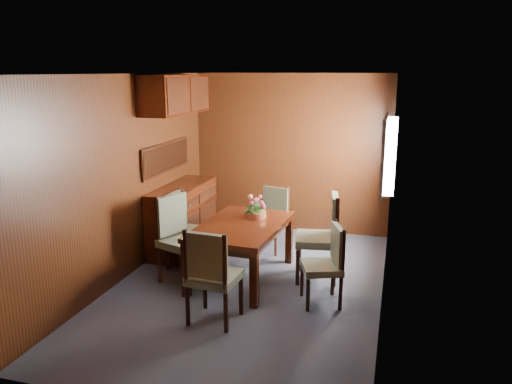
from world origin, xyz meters
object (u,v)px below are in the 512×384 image
(dining_table, at_px, (242,232))
(chair_right_near, at_px, (328,260))
(chair_head, at_px, (211,271))
(sideboard, at_px, (183,217))
(chair_left_near, at_px, (179,233))
(flower_centerpiece, at_px, (256,207))

(dining_table, xyz_separation_m, chair_right_near, (1.07, -0.37, -0.10))
(dining_table, height_order, chair_head, chair_head)
(sideboard, height_order, chair_head, chair_head)
(sideboard, distance_m, chair_right_near, 2.47)
(chair_left_near, height_order, chair_head, chair_left_near)
(chair_left_near, bearing_deg, chair_head, 59.00)
(chair_left_near, height_order, chair_right_near, chair_left_near)
(sideboard, bearing_deg, flower_centerpiece, -22.64)
(chair_left_near, distance_m, chair_head, 1.17)
(dining_table, height_order, flower_centerpiece, flower_centerpiece)
(chair_head, bearing_deg, dining_table, 96.54)
(flower_centerpiece, bearing_deg, chair_head, -91.66)
(dining_table, distance_m, chair_left_near, 0.73)
(chair_head, bearing_deg, flower_centerpiece, 92.59)
(dining_table, distance_m, chair_head, 1.13)
(dining_table, relative_size, flower_centerpiece, 5.38)
(chair_right_near, xyz_separation_m, chair_head, (-1.03, -0.76, 0.06))
(sideboard, bearing_deg, chair_right_near, -28.02)
(flower_centerpiece, bearing_deg, dining_table, -106.54)
(sideboard, relative_size, chair_left_near, 1.35)
(chair_head, height_order, flower_centerpiece, chair_head)
(sideboard, height_order, chair_right_near, sideboard)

